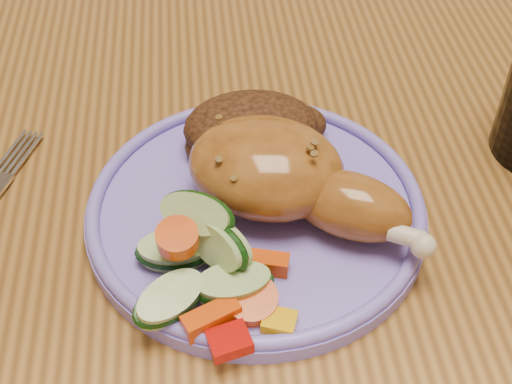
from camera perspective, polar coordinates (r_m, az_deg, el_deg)
dining_table at (r=0.63m, az=6.34°, el=-2.01°), size 0.90×1.40×0.75m
chair_far at (r=1.23m, az=0.42°, el=13.82°), size 0.42×0.42×0.91m
plate at (r=0.51m, az=0.00°, el=-1.67°), size 0.24×0.24×0.01m
plate_rim at (r=0.50m, az=0.00°, el=-0.81°), size 0.24×0.24×0.01m
chicken_leg at (r=0.49m, az=2.42°, el=1.26°), size 0.17×0.15×0.06m
rice_pilaf at (r=0.54m, az=-0.17°, el=5.09°), size 0.11×0.08×0.05m
vegetable_pile at (r=0.45m, az=-4.12°, el=-5.79°), size 0.11×0.12×0.06m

